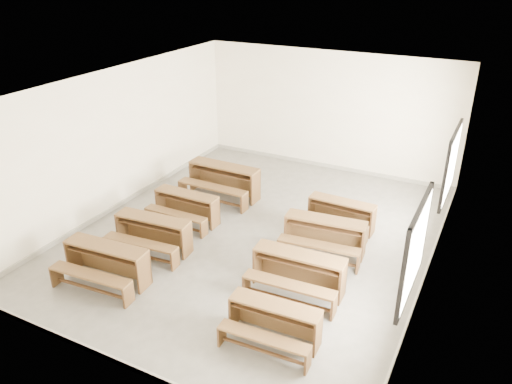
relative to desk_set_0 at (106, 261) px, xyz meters
The scene contains 9 objects.
room 3.65m from the desk_set_0, 57.31° to the left, with size 8.50×8.50×3.20m.
desk_set_0 is the anchor object (origin of this frame).
desk_set_1 1.25m from the desk_set_0, 86.59° to the left, with size 1.62×0.93×0.70m.
desk_set_2 2.54m from the desk_set_0, 90.20° to the left, with size 1.48×0.77×0.67m.
desk_set_3 4.02m from the desk_set_0, 88.98° to the left, with size 1.79×0.95×0.80m.
desk_set_4 3.35m from the desk_set_0, ahead, with size 1.45×0.80×0.64m.
desk_set_5 3.44m from the desk_set_0, 22.26° to the left, with size 1.66×0.92×0.73m.
desk_set_6 4.17m from the desk_set_0, 40.77° to the left, with size 1.67×0.98×0.72m.
desk_set_7 4.91m from the desk_set_0, 50.20° to the left, with size 1.46×0.80×0.64m.
Camera 1 is at (4.20, -8.19, 5.36)m, focal length 35.00 mm.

